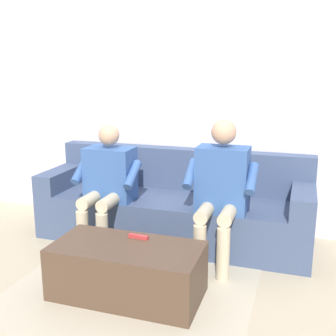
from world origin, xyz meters
name	(u,v)px	position (x,y,z in m)	size (l,w,h in m)	color
ground_plane	(146,272)	(0.00, 0.60, 0.00)	(8.00, 8.00, 0.00)	tan
back_wall	(188,88)	(0.00, -0.56, 1.38)	(5.26, 0.06, 2.75)	silver
couch	(174,208)	(0.00, -0.13, 0.29)	(2.47, 0.75, 0.81)	#3D4C6B
coffee_table	(127,271)	(0.00, 0.96, 0.19)	(1.03, 0.51, 0.37)	#4C3828
person_left_seated	(221,185)	(-0.50, 0.22, 0.65)	(0.56, 0.55, 1.17)	#335693
person_right_seated	(107,180)	(0.50, 0.22, 0.61)	(0.57, 0.55, 1.09)	#335693
remote_red	(138,237)	(-0.03, 0.82, 0.39)	(0.15, 0.03, 0.02)	#B73333
floor_rug	(135,286)	(0.00, 0.84, 0.00)	(1.72, 1.54, 0.01)	#B7AD93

